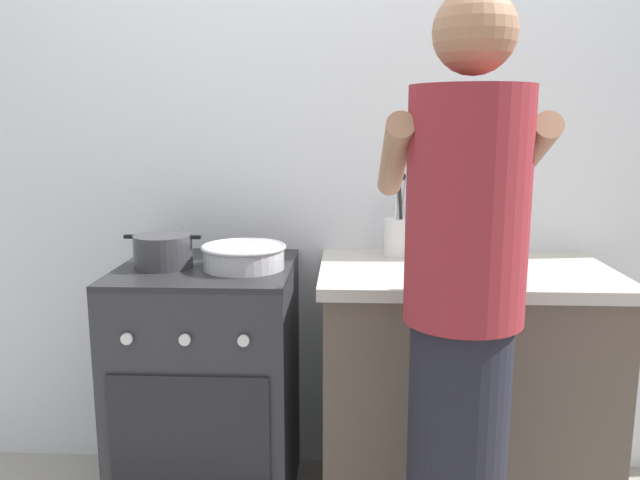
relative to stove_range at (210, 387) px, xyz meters
The scene contains 8 objects.
back_wall 1.03m from the stove_range, 32.64° to the left, with size 3.20×0.10×2.50m.
countertop 0.90m from the stove_range, ahead, with size 1.00×0.60×0.90m.
stove_range is the anchor object (origin of this frame).
pot 0.53m from the stove_range, behind, with size 0.27×0.20×0.11m.
mixing_bowl 0.52m from the stove_range, 12.77° to the right, with size 0.29×0.29×0.08m.
utensil_crock 0.89m from the stove_range, 15.99° to the left, with size 0.10×0.10×0.32m.
spice_bottle 0.99m from the stove_range, ahead, with size 0.04×0.04×0.08m.
person 1.06m from the stove_range, 36.15° to the right, with size 0.41×0.50×1.70m.
Camera 1 is at (0.14, -1.98, 1.40)m, focal length 35.58 mm.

